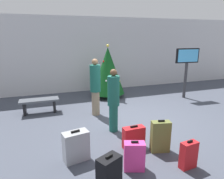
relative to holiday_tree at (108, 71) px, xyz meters
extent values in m
plane|color=#424754|center=(0.10, -2.67, -1.13)|extent=(16.00, 16.00, 0.00)
cube|color=silver|center=(0.10, 1.35, 0.55)|extent=(16.00, 0.20, 3.35)
cylinder|color=#4C3319|center=(0.00, 0.00, -1.04)|extent=(0.12, 0.12, 0.18)
cone|color=#0F4719|center=(0.00, 0.00, 0.00)|extent=(1.38, 1.38, 1.90)
sphere|color=#F2D84C|center=(0.00, 0.00, 1.01)|extent=(0.12, 0.12, 0.12)
sphere|color=yellow|center=(0.44, -0.20, -0.45)|extent=(0.08, 0.08, 0.08)
sphere|color=red|center=(-0.40, -0.08, -0.23)|extent=(0.08, 0.08, 0.08)
sphere|color=red|center=(-0.19, -0.04, 0.39)|extent=(0.08, 0.08, 0.08)
sphere|color=silver|center=(-0.20, -0.40, -0.34)|extent=(0.08, 0.08, 0.08)
cylinder|color=#333338|center=(2.99, -1.15, -0.40)|extent=(0.12, 0.12, 1.46)
cube|color=black|center=(2.99, -1.15, 0.63)|extent=(1.01, 0.14, 0.58)
cube|color=#4CB2F2|center=(2.99, -1.20, 0.63)|extent=(0.90, 0.07, 0.50)
cube|color=#4C5159|center=(-2.75, -1.06, -0.68)|extent=(1.26, 0.44, 0.06)
cube|color=black|center=(-3.22, -1.06, -0.92)|extent=(0.08, 0.35, 0.42)
cube|color=black|center=(-2.28, -1.06, -0.92)|extent=(0.08, 0.35, 0.42)
cylinder|color=#19594C|center=(-0.84, -3.12, -0.76)|extent=(0.24, 0.24, 0.74)
cylinder|color=#19594C|center=(-0.84, -3.12, 0.01)|extent=(0.44, 0.44, 0.79)
sphere|color=brown|center=(-0.84, -3.12, 0.49)|extent=(0.18, 0.18, 0.18)
cylinder|color=gray|center=(-1.00, -1.81, -0.73)|extent=(0.25, 0.25, 0.80)
cylinder|color=#19594C|center=(-1.00, -1.81, 0.09)|extent=(0.46, 0.46, 0.85)
sphere|color=#8C6647|center=(-1.00, -1.81, 0.62)|extent=(0.19, 0.19, 0.19)
cube|color=#E5388C|center=(-1.01, -4.82, -0.84)|extent=(0.44, 0.32, 0.57)
cube|color=black|center=(-1.01, -4.82, -0.53)|extent=(0.14, 0.07, 0.04)
cube|color=#9EA0A5|center=(-2.02, -4.15, -0.81)|extent=(0.56, 0.37, 0.64)
cube|color=black|center=(-2.02, -4.15, -0.47)|extent=(0.18, 0.06, 0.04)
cube|color=#59602D|center=(-0.19, -4.42, -0.77)|extent=(0.45, 0.28, 0.72)
cube|color=black|center=(-0.19, -4.42, -0.39)|extent=(0.15, 0.06, 0.04)
cube|color=#B2191E|center=(-0.69, -4.09, -0.87)|extent=(0.51, 0.22, 0.51)
cube|color=black|center=(-0.69, -4.09, -0.60)|extent=(0.18, 0.04, 0.04)
cube|color=black|center=(-1.63, -5.16, -0.83)|extent=(0.47, 0.40, 0.60)
cube|color=black|center=(-1.63, -5.16, -0.51)|extent=(0.14, 0.09, 0.04)
cube|color=#B2191E|center=(0.01, -5.11, -0.85)|extent=(0.36, 0.20, 0.55)
cube|color=black|center=(0.01, -5.11, -0.56)|extent=(0.12, 0.04, 0.04)
camera|label=1|loc=(-2.53, -7.94, 1.40)|focal=32.60mm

